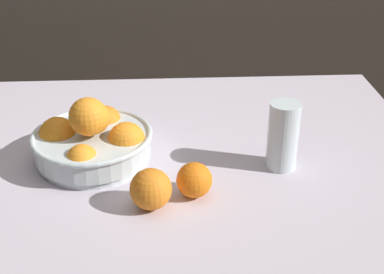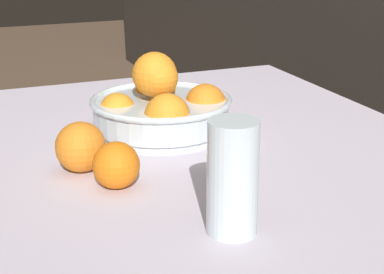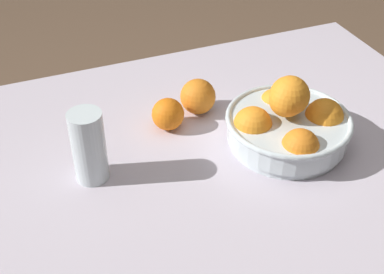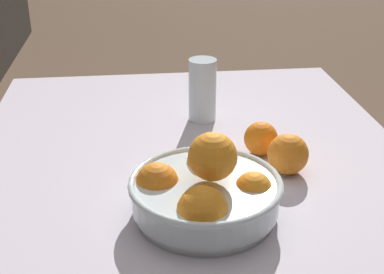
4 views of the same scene
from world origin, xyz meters
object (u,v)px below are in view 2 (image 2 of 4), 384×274
object	(u,v)px
orange_loose_near_bowl	(116,165)
fruit_bowl	(163,107)
orange_loose_front	(81,147)
juice_glass	(233,183)

from	to	relation	value
orange_loose_near_bowl	fruit_bowl	bearing A→B (deg)	145.04
fruit_bowl	orange_loose_front	distance (m)	0.23
juice_glass	orange_loose_near_bowl	xyz separation A→B (m)	(-0.20, -0.10, -0.03)
fruit_bowl	orange_loose_near_bowl	distance (m)	0.27
juice_glass	orange_loose_front	distance (m)	0.32
fruit_bowl	juice_glass	xyz separation A→B (m)	(0.41, -0.05, 0.02)
juice_glass	fruit_bowl	bearing A→B (deg)	172.99
fruit_bowl	orange_loose_near_bowl	size ratio (longest dim) A/B	3.68
fruit_bowl	juice_glass	bearing A→B (deg)	-7.01
orange_loose_front	juice_glass	bearing A→B (deg)	25.58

